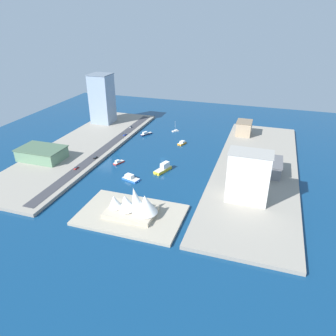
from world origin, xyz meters
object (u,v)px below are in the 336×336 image
water_taxi_orange (182,143)px  opera_landmark (134,205)px  sailboat_small_white (175,131)px  patrol_launch_navy (146,134)px  traffic_light_waterfront (123,135)px  suv_black (95,157)px  pickup_red (76,168)px  warehouse_low_gray (258,165)px  apartment_midrise_tan (244,128)px  sedan_silver (131,127)px  hotel_broad_white (248,177)px  tugboat_red (118,162)px  hatchback_blue (125,135)px  terminal_long_green (42,153)px  ferry_yellow_fast (163,168)px  catamaran_blue (131,178)px  tower_tall_glass (102,99)px

water_taxi_orange → opera_landmark: 138.98m
sailboat_small_white → patrol_launch_navy: bearing=36.8°
traffic_light_waterfront → water_taxi_orange: bearing=-170.5°
water_taxi_orange → suv_black: suv_black is taller
pickup_red → traffic_light_waterfront: traffic_light_waterfront is taller
warehouse_low_gray → patrol_launch_navy: bearing=-25.3°
apartment_midrise_tan → traffic_light_waterfront: bearing=23.7°
sedan_silver → pickup_red: 116.72m
hotel_broad_white → suv_black: size_ratio=8.09×
apartment_midrise_tan → warehouse_low_gray: (-21.92, 89.29, -2.06)m
opera_landmark → tugboat_red: bearing=-56.9°
pickup_red → opera_landmark: opera_landmark is taller
suv_black → hatchback_blue: 65.15m
pickup_red → traffic_light_waterfront: 81.09m
terminal_long_green → apartment_midrise_tan: bearing=-143.8°
ferry_yellow_fast → catamaran_blue: 31.77m
pickup_red → hatchback_blue: 90.37m
water_taxi_orange → sedan_silver: (70.76, -25.49, 2.21)m
sailboat_small_white → hotel_broad_white: 164.55m
traffic_light_waterfront → opera_landmark: opera_landmark is taller
traffic_light_waterfront → opera_landmark: bearing=118.2°
terminal_long_green → suv_black: 49.35m
catamaran_blue → opera_landmark: size_ratio=0.45×
tower_tall_glass → sedan_silver: tower_tall_glass is taller
sedan_silver → traffic_light_waterfront: size_ratio=0.69×
catamaran_blue → patrol_launch_navy: 108.31m
ferry_yellow_fast → patrol_launch_navy: (48.64, -80.78, -1.20)m
ferry_yellow_fast → patrol_launch_navy: size_ratio=1.38×
sailboat_small_white → hatchback_blue: sailboat_small_white is taller
traffic_light_waterfront → ferry_yellow_fast: bearing=139.5°
warehouse_low_gray → traffic_light_waterfront: size_ratio=5.97×
sailboat_small_white → pickup_red: 137.92m
water_taxi_orange → tower_tall_glass: size_ratio=0.20×
ferry_yellow_fast → suv_black: bearing=0.1°
water_taxi_orange → warehouse_low_gray: bearing=150.5°
tugboat_red → hatchback_blue: hatchback_blue is taller
water_taxi_orange → warehouse_low_gray: (-81.33, 46.01, 7.07)m
water_taxi_orange → patrol_launch_navy: bearing=-17.5°
tugboat_red → suv_black: suv_black is taller
catamaran_blue → hotel_broad_white: size_ratio=0.43×
terminal_long_green → sedan_silver: 115.79m
catamaran_blue → tugboat_red: catamaran_blue is taller
hotel_broad_white → sedan_silver: (146.93, -122.32, -18.25)m
apartment_midrise_tan → terminal_long_green: 212.87m
opera_landmark → hotel_broad_white: bearing=-149.4°
tugboat_red → apartment_midrise_tan: size_ratio=0.57×
hotel_broad_white → opera_landmark: bearing=30.6°
tugboat_red → warehouse_low_gray: bearing=-171.7°
patrol_launch_navy → hatchback_blue: bearing=39.3°
terminal_long_green → water_taxi_orange: bearing=-143.7°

